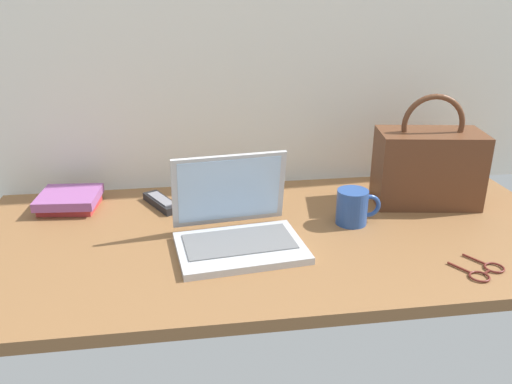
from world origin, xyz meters
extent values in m
cube|color=brown|center=(0.00, 0.00, 0.01)|extent=(1.60, 0.76, 0.03)
cube|color=#B2B5BA|center=(-0.10, -0.09, 0.04)|extent=(0.33, 0.25, 0.02)
cube|color=slate|center=(-0.10, -0.07, 0.05)|extent=(0.28, 0.17, 0.00)
cube|color=#B2B5BA|center=(-0.12, 0.04, 0.15)|extent=(0.30, 0.08, 0.20)
cube|color=#A5C6EA|center=(-0.12, 0.03, 0.15)|extent=(0.27, 0.06, 0.17)
cylinder|color=#26478C|center=(0.22, 0.03, 0.08)|extent=(0.09, 0.09, 0.10)
torus|color=#26478C|center=(0.27, 0.03, 0.08)|extent=(0.07, 0.01, 0.07)
cube|color=#B7B7B7|center=(0.02, 0.24, 0.04)|extent=(0.11, 0.16, 0.02)
cube|color=slate|center=(0.02, 0.24, 0.05)|extent=(0.08, 0.12, 0.00)
cube|color=black|center=(-0.30, 0.22, 0.04)|extent=(0.12, 0.16, 0.02)
cube|color=slate|center=(-0.30, 0.22, 0.05)|extent=(0.08, 0.12, 0.00)
torus|color=#591E19|center=(0.42, -0.29, 0.03)|extent=(0.06, 0.06, 0.01)
torus|color=#591E19|center=(0.47, -0.26, 0.03)|extent=(0.06, 0.06, 0.01)
cube|color=#591E19|center=(0.44, -0.28, 0.03)|extent=(0.02, 0.01, 0.00)
cube|color=#591E19|center=(0.39, -0.25, 0.03)|extent=(0.03, 0.05, 0.00)
cube|color=#591E19|center=(0.45, -0.22, 0.03)|extent=(0.03, 0.05, 0.00)
cube|color=#59331E|center=(0.48, 0.14, 0.14)|extent=(0.32, 0.21, 0.22)
torus|color=#59331E|center=(0.48, 0.14, 0.27)|extent=(0.18, 0.04, 0.18)
cube|color=#B23333|center=(-0.57, 0.25, 0.04)|extent=(0.17, 0.15, 0.02)
cube|color=#8C4C8C|center=(-0.57, 0.25, 0.06)|extent=(0.18, 0.17, 0.03)
camera|label=1|loc=(-0.23, -1.22, 0.65)|focal=36.34mm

